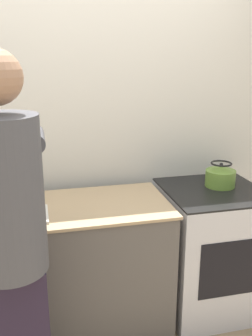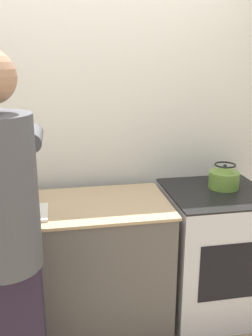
% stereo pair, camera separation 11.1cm
% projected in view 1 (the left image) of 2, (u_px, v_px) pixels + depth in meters
% --- Properties ---
extents(wall_back, '(8.00, 0.05, 2.60)m').
position_uv_depth(wall_back, '(81.00, 127.00, 2.64)').
color(wall_back, silver).
rests_on(wall_back, ground_plane).
extents(counter, '(1.69, 0.64, 0.89)m').
position_uv_depth(counter, '(38.00, 273.00, 2.40)').
color(counter, '#5B5651').
rests_on(counter, ground_plane).
extents(oven, '(0.67, 0.68, 0.90)m').
position_uv_depth(oven, '(210.00, 248.00, 2.70)').
color(oven, silver).
rests_on(oven, ground_plane).
extents(person, '(0.37, 0.61, 1.82)m').
position_uv_depth(person, '(10.00, 238.00, 1.68)').
color(person, '#291F32').
rests_on(person, ground_plane).
extents(cutting_board, '(0.37, 0.26, 0.02)m').
position_uv_depth(cutting_board, '(15.00, 217.00, 2.14)').
color(cutting_board, silver).
rests_on(cutting_board, counter).
extents(knife, '(0.19, 0.11, 0.01)m').
position_uv_depth(knife, '(17.00, 217.00, 2.11)').
color(knife, silver).
rests_on(knife, cutting_board).
extents(kettle, '(0.21, 0.21, 0.17)m').
position_uv_depth(kettle, '(220.00, 176.00, 2.62)').
color(kettle, olive).
rests_on(kettle, oven).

